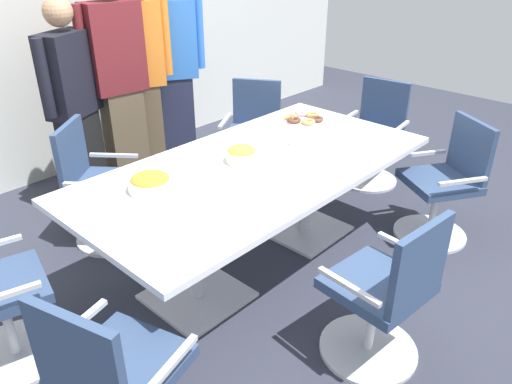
# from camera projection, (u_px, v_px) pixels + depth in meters

# --- Properties ---
(ground_plane) EXTENTS (10.00, 10.00, 0.01)m
(ground_plane) POSITION_uv_depth(u_px,v_px,m) (256.00, 261.00, 3.53)
(ground_plane) COLOR #2D303D
(back_wall) EXTENTS (8.00, 0.10, 2.80)m
(back_wall) POSITION_uv_depth(u_px,v_px,m) (56.00, 18.00, 4.33)
(back_wall) COLOR silver
(back_wall) RESTS_ON ground
(conference_table) EXTENTS (2.40, 1.20, 0.75)m
(conference_table) POSITION_uv_depth(u_px,v_px,m) (256.00, 182.00, 3.24)
(conference_table) COLOR white
(conference_table) RESTS_ON ground
(office_chair_2) EXTENTS (0.59, 0.59, 0.91)m
(office_chair_2) POSITION_uv_depth(u_px,v_px,m) (384.00, 298.00, 2.55)
(office_chair_2) COLOR silver
(office_chair_2) RESTS_ON ground
(office_chair_3) EXTENTS (0.74, 0.74, 0.91)m
(office_chair_3) POSITION_uv_depth(u_px,v_px,m) (444.00, 187.00, 3.65)
(office_chair_3) COLOR silver
(office_chair_3) RESTS_ON ground
(office_chair_4) EXTENTS (0.60, 0.60, 0.91)m
(office_chair_4) POSITION_uv_depth(u_px,v_px,m) (374.00, 138.00, 4.51)
(office_chair_4) COLOR silver
(office_chair_4) RESTS_ON ground
(office_chair_5) EXTENTS (0.74, 0.74, 0.91)m
(office_chair_5) POSITION_uv_depth(u_px,v_px,m) (253.00, 139.00, 4.50)
(office_chair_5) COLOR silver
(office_chair_5) RESTS_ON ground
(office_chair_6) EXTENTS (0.76, 0.76, 0.91)m
(office_chair_6) POSITION_uv_depth(u_px,v_px,m) (99.00, 191.00, 3.60)
(office_chair_6) COLOR silver
(office_chair_6) RESTS_ON ground
(person_standing_0) EXTENTS (0.59, 0.38, 1.67)m
(person_standing_0) POSITION_uv_depth(u_px,v_px,m) (74.00, 105.00, 3.88)
(person_standing_0) COLOR black
(person_standing_0) RESTS_ON ground
(person_standing_1) EXTENTS (0.61, 0.26, 1.87)m
(person_standing_1) POSITION_uv_depth(u_px,v_px,m) (119.00, 80.00, 4.09)
(person_standing_1) COLOR brown
(person_standing_1) RESTS_ON ground
(person_standing_2) EXTENTS (0.59, 0.38, 1.86)m
(person_standing_2) POSITION_uv_depth(u_px,v_px,m) (138.00, 75.00, 4.28)
(person_standing_2) COLOR brown
(person_standing_2) RESTS_ON ground
(person_standing_3) EXTENTS (0.57, 0.41, 1.81)m
(person_standing_3) POSITION_uv_depth(u_px,v_px,m) (173.00, 68.00, 4.60)
(person_standing_3) COLOR #232842
(person_standing_3) RESTS_ON ground
(snack_bowl_chips_orange) EXTENTS (0.25, 0.25, 0.10)m
(snack_bowl_chips_orange) POSITION_uv_depth(u_px,v_px,m) (150.00, 182.00, 2.84)
(snack_bowl_chips_orange) COLOR white
(snack_bowl_chips_orange) RESTS_ON conference_table
(snack_bowl_chips_yellow) EXTENTS (0.21, 0.21, 0.11)m
(snack_bowl_chips_yellow) POSITION_uv_depth(u_px,v_px,m) (242.00, 154.00, 3.19)
(snack_bowl_chips_yellow) COLOR beige
(snack_bowl_chips_yellow) RESTS_ON conference_table
(donut_platter) EXTENTS (0.31, 0.30, 0.04)m
(donut_platter) POSITION_uv_depth(u_px,v_px,m) (304.00, 118.00, 3.90)
(donut_platter) COLOR white
(donut_platter) RESTS_ON conference_table
(napkin_pile) EXTENTS (0.17, 0.17, 0.08)m
(napkin_pile) POSITION_uv_depth(u_px,v_px,m) (306.00, 140.00, 3.45)
(napkin_pile) COLOR white
(napkin_pile) RESTS_ON conference_table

